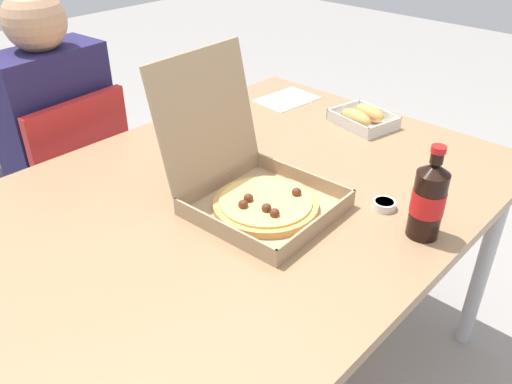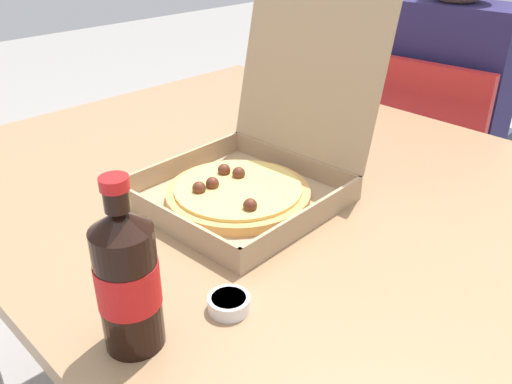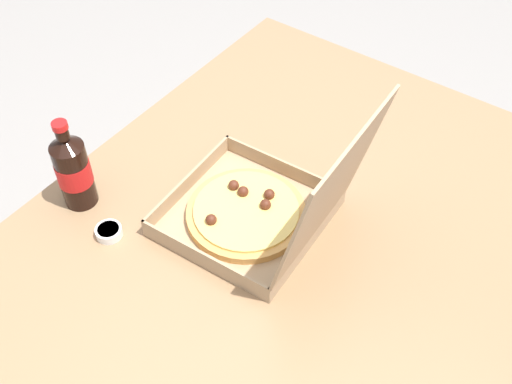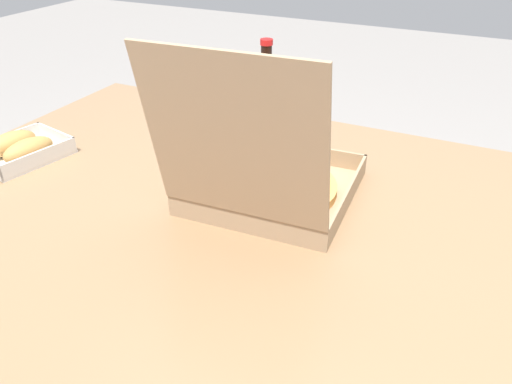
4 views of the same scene
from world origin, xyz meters
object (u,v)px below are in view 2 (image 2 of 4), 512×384
at_px(cola_bottle, 127,279).
at_px(dipping_sauce_cup, 229,303).
at_px(chair, 429,168).
at_px(pizza_box_open, 252,169).
at_px(diner_person, 448,99).

height_order(cola_bottle, dipping_sauce_cup, cola_bottle).
height_order(chair, pizza_box_open, pizza_box_open).
bearing_deg(pizza_box_open, dipping_sauce_cup, -49.52).
bearing_deg(diner_person, pizza_box_open, -84.90).
xyz_separation_m(pizza_box_open, cola_bottle, (0.17, -0.36, 0.04)).
xyz_separation_m(diner_person, dipping_sauce_cup, (0.29, -1.13, 0.06)).
distance_m(diner_person, pizza_box_open, 0.90).
bearing_deg(diner_person, dipping_sauce_cup, -75.79).
bearing_deg(diner_person, cola_bottle, -78.68).
distance_m(pizza_box_open, cola_bottle, 0.40).
height_order(pizza_box_open, cola_bottle, pizza_box_open).
bearing_deg(pizza_box_open, chair, 95.09).
bearing_deg(diner_person, chair, -84.82).
height_order(diner_person, pizza_box_open, diner_person).
bearing_deg(dipping_sauce_cup, chair, 104.68).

